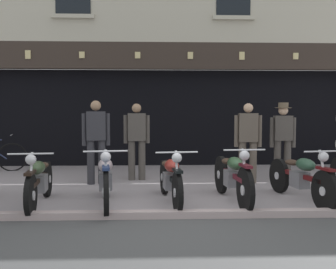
{
  "coord_description": "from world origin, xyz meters",
  "views": [
    {
      "loc": [
        -0.26,
        -5.12,
        1.47
      ],
      "look_at": [
        0.04,
        2.66,
        1.0
      ],
      "focal_mm": 40.79,
      "sensor_mm": 36.0,
      "label": 1
    }
  ],
  "objects_px": {
    "motorcycle_right": "(300,176)",
    "salesman_left": "(96,138)",
    "motorcycle_left": "(39,180)",
    "motorcycle_center": "(170,178)",
    "assistant_far_right": "(283,137)",
    "advert_board_far": "(59,108)",
    "shopkeeper_center": "(137,138)",
    "motorcycle_center_left": "(105,178)",
    "salesman_right": "(248,139)",
    "advert_board_near": "(98,109)",
    "motorcycle_center_right": "(232,176)"
  },
  "relations": [
    {
      "from": "motorcycle_right",
      "to": "salesman_left",
      "type": "bearing_deg",
      "value": -34.28
    },
    {
      "from": "motorcycle_left",
      "to": "motorcycle_center",
      "type": "xyz_separation_m",
      "value": [
        2.05,
        0.13,
        -0.0
      ]
    },
    {
      "from": "assistant_far_right",
      "to": "advert_board_far",
      "type": "height_order",
      "value": "advert_board_far"
    },
    {
      "from": "salesman_left",
      "to": "advert_board_far",
      "type": "distance_m",
      "value": 3.17
    },
    {
      "from": "motorcycle_right",
      "to": "shopkeeper_center",
      "type": "height_order",
      "value": "shopkeeper_center"
    },
    {
      "from": "shopkeeper_center",
      "to": "assistant_far_right",
      "type": "bearing_deg",
      "value": 176.28
    },
    {
      "from": "motorcycle_left",
      "to": "shopkeeper_center",
      "type": "bearing_deg",
      "value": -127.98
    },
    {
      "from": "motorcycle_center",
      "to": "motorcycle_center_left",
      "type": "bearing_deg",
      "value": 1.09
    },
    {
      "from": "salesman_right",
      "to": "advert_board_far",
      "type": "distance_m",
      "value": 5.33
    },
    {
      "from": "advert_board_near",
      "to": "salesman_left",
      "type": "bearing_deg",
      "value": -82.87
    },
    {
      "from": "motorcycle_left",
      "to": "assistant_far_right",
      "type": "distance_m",
      "value": 5.16
    },
    {
      "from": "advert_board_near",
      "to": "assistant_far_right",
      "type": "bearing_deg",
      "value": -28.05
    },
    {
      "from": "salesman_left",
      "to": "salesman_right",
      "type": "bearing_deg",
      "value": 171.43
    },
    {
      "from": "motorcycle_right",
      "to": "assistant_far_right",
      "type": "relative_size",
      "value": 1.19
    },
    {
      "from": "salesman_left",
      "to": "advert_board_near",
      "type": "bearing_deg",
      "value": -91.65
    },
    {
      "from": "assistant_far_right",
      "to": "advert_board_near",
      "type": "bearing_deg",
      "value": -24.19
    },
    {
      "from": "motorcycle_center",
      "to": "motorcycle_center_right",
      "type": "bearing_deg",
      "value": 173.38
    },
    {
      "from": "motorcycle_center_left",
      "to": "shopkeeper_center",
      "type": "relative_size",
      "value": 1.21
    },
    {
      "from": "advert_board_far",
      "to": "motorcycle_right",
      "type": "bearing_deg",
      "value": -41.76
    },
    {
      "from": "shopkeeper_center",
      "to": "advert_board_far",
      "type": "distance_m",
      "value": 3.27
    },
    {
      "from": "salesman_right",
      "to": "salesman_left",
      "type": "bearing_deg",
      "value": 5.86
    },
    {
      "from": "shopkeeper_center",
      "to": "salesman_left",
      "type": "bearing_deg",
      "value": 25.85
    },
    {
      "from": "salesman_left",
      "to": "motorcycle_right",
      "type": "bearing_deg",
      "value": 146.21
    },
    {
      "from": "salesman_left",
      "to": "salesman_right",
      "type": "distance_m",
      "value": 3.1
    },
    {
      "from": "motorcycle_center_left",
      "to": "salesman_right",
      "type": "xyz_separation_m",
      "value": [
        2.7,
        1.82,
        0.47
      ]
    },
    {
      "from": "motorcycle_center_right",
      "to": "advert_board_near",
      "type": "relative_size",
      "value": 1.97
    },
    {
      "from": "motorcycle_center_right",
      "to": "advert_board_far",
      "type": "height_order",
      "value": "advert_board_far"
    },
    {
      "from": "salesman_left",
      "to": "advert_board_far",
      "type": "bearing_deg",
      "value": -71.86
    },
    {
      "from": "motorcycle_left",
      "to": "advert_board_far",
      "type": "height_order",
      "value": "advert_board_far"
    },
    {
      "from": "motorcycle_center",
      "to": "advert_board_near",
      "type": "height_order",
      "value": "advert_board_near"
    },
    {
      "from": "salesman_left",
      "to": "motorcycle_center",
      "type": "bearing_deg",
      "value": 121.89
    },
    {
      "from": "motorcycle_left",
      "to": "salesman_left",
      "type": "height_order",
      "value": "salesman_left"
    },
    {
      "from": "advert_board_near",
      "to": "advert_board_far",
      "type": "height_order",
      "value": "advert_board_near"
    },
    {
      "from": "motorcycle_center",
      "to": "shopkeeper_center",
      "type": "relative_size",
      "value": 1.18
    },
    {
      "from": "salesman_right",
      "to": "assistant_far_right",
      "type": "xyz_separation_m",
      "value": [
        0.88,
        0.46,
        0.02
      ]
    },
    {
      "from": "motorcycle_right",
      "to": "advert_board_far",
      "type": "xyz_separation_m",
      "value": [
        -4.97,
        4.44,
        1.15
      ]
    },
    {
      "from": "motorcycle_center",
      "to": "motorcycle_center_right",
      "type": "distance_m",
      "value": 1.0
    },
    {
      "from": "motorcycle_center_left",
      "to": "salesman_right",
      "type": "relative_size",
      "value": 1.22
    },
    {
      "from": "motorcycle_right",
      "to": "shopkeeper_center",
      "type": "distance_m",
      "value": 3.51
    },
    {
      "from": "salesman_left",
      "to": "shopkeeper_center",
      "type": "distance_m",
      "value": 0.92
    },
    {
      "from": "motorcycle_center_left",
      "to": "assistant_far_right",
      "type": "distance_m",
      "value": 4.27
    },
    {
      "from": "shopkeeper_center",
      "to": "assistant_far_right",
      "type": "distance_m",
      "value": 3.19
    },
    {
      "from": "salesman_right",
      "to": "advert_board_far",
      "type": "height_order",
      "value": "advert_board_far"
    },
    {
      "from": "motorcycle_left",
      "to": "shopkeeper_center",
      "type": "xyz_separation_m",
      "value": [
        1.41,
        2.26,
        0.5
      ]
    },
    {
      "from": "motorcycle_center",
      "to": "shopkeeper_center",
      "type": "distance_m",
      "value": 2.27
    },
    {
      "from": "shopkeeper_center",
      "to": "motorcycle_center_right",
      "type": "bearing_deg",
      "value": 123.67
    },
    {
      "from": "motorcycle_center",
      "to": "salesman_left",
      "type": "bearing_deg",
      "value": -55.91
    },
    {
      "from": "motorcycle_right",
      "to": "assistant_far_right",
      "type": "distance_m",
      "value": 2.23
    },
    {
      "from": "advert_board_far",
      "to": "shopkeeper_center",
      "type": "bearing_deg",
      "value": -46.38
    },
    {
      "from": "salesman_left",
      "to": "advert_board_near",
      "type": "distance_m",
      "value": 2.86
    }
  ]
}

